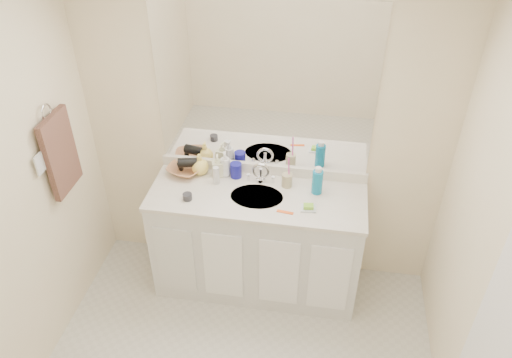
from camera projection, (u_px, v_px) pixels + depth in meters
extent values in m
cube|color=white|center=(211.00, 31.00, 1.76)|extent=(2.60, 2.60, 0.02)
cube|color=#FDEDC6|center=(264.00, 135.00, 3.51)|extent=(2.60, 0.02, 2.40)
cube|color=#FDEDC6|center=(499.00, 302.00, 2.30)|extent=(0.02, 2.60, 2.40)
cube|color=silver|center=(257.00, 242.00, 3.74)|extent=(1.50, 0.55, 0.85)
cube|color=silver|center=(257.00, 196.00, 3.48)|extent=(1.52, 0.57, 0.03)
cube|color=white|center=(263.00, 169.00, 3.66)|extent=(1.52, 0.03, 0.08)
cylinder|color=beige|center=(257.00, 198.00, 3.47)|extent=(0.37, 0.37, 0.02)
cylinder|color=silver|center=(261.00, 175.00, 3.57)|extent=(0.02, 0.02, 0.11)
cube|color=white|center=(264.00, 89.00, 3.29)|extent=(1.48, 0.01, 1.20)
cylinder|color=navy|center=(236.00, 170.00, 3.62)|extent=(0.10, 0.10, 0.11)
cylinder|color=tan|center=(287.00, 180.00, 3.53)|extent=(0.08, 0.08, 0.10)
cylinder|color=#F640B8|center=(289.00, 169.00, 3.47)|extent=(0.02, 0.04, 0.19)
cylinder|color=#0E7BAB|center=(317.00, 182.00, 3.45)|extent=(0.08, 0.08, 0.18)
cube|color=silver|center=(308.00, 208.00, 3.34)|extent=(0.11, 0.09, 0.01)
cube|color=#85D032|center=(308.00, 206.00, 3.33)|extent=(0.07, 0.05, 0.02)
cube|color=#FF5C1A|center=(285.00, 212.00, 3.32)|extent=(0.11, 0.04, 0.00)
cylinder|color=#2B2B31|center=(187.00, 197.00, 3.42)|extent=(0.08, 0.08, 0.05)
cylinder|color=silver|center=(216.00, 176.00, 3.54)|extent=(0.05, 0.05, 0.14)
imported|color=white|center=(225.00, 164.00, 3.61)|extent=(0.09, 0.09, 0.20)
imported|color=beige|center=(218.00, 165.00, 3.61)|extent=(0.10, 0.10, 0.18)
imported|color=#FDDD62|center=(200.00, 164.00, 3.64)|extent=(0.13, 0.13, 0.16)
imported|color=#AF6F46|center=(186.00, 169.00, 3.67)|extent=(0.32, 0.32, 0.06)
cylinder|color=black|center=(188.00, 163.00, 3.64)|extent=(0.15, 0.10, 0.07)
torus|color=silver|center=(46.00, 112.00, 3.05)|extent=(0.01, 0.11, 0.11)
cube|color=#3F2922|center=(61.00, 153.00, 3.22)|extent=(0.04, 0.32, 0.55)
cube|color=silver|center=(40.00, 164.00, 3.04)|extent=(0.01, 0.08, 0.13)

